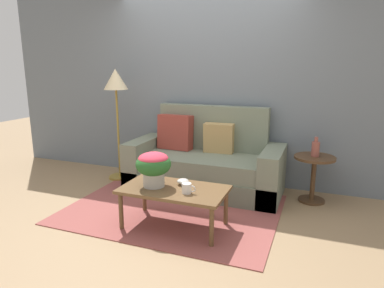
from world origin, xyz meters
TOP-DOWN VIEW (x-y plane):
  - ground_plane at (0.00, 0.00)m, footprint 14.00×14.00m
  - wall_back at (0.00, 1.23)m, footprint 6.40×0.12m
  - area_rug at (0.00, 0.01)m, footprint 2.31×1.71m
  - couch at (0.12, 0.77)m, footprint 1.95×0.85m
  - coffee_table at (0.19, -0.37)m, footprint 1.04×0.57m
  - side_table at (1.45, 0.83)m, footprint 0.47×0.47m
  - floor_lamp at (-1.16, 0.75)m, footprint 0.33×0.33m
  - potted_plant at (-0.02, -0.39)m, footprint 0.35×0.35m
  - coffee_mug at (0.36, -0.45)m, footprint 0.14×0.09m
  - snack_bowl at (0.23, -0.25)m, footprint 0.12×0.12m
  - table_vase at (1.45, 0.83)m, footprint 0.09×0.09m

SIDE VIEW (x-z plane):
  - ground_plane at x=0.00m, z-range 0.00..0.00m
  - area_rug at x=0.00m, z-range 0.00..0.01m
  - couch at x=0.12m, z-range -0.20..0.86m
  - coffee_table at x=0.19m, z-range 0.16..0.57m
  - side_table at x=1.45m, z-range 0.11..0.66m
  - snack_bowl at x=0.23m, z-range 0.42..0.48m
  - coffee_mug at x=0.36m, z-range 0.41..0.51m
  - potted_plant at x=-0.02m, z-range 0.46..0.80m
  - table_vase at x=1.45m, z-range 0.53..0.76m
  - floor_lamp at x=-1.16m, z-range 0.48..2.02m
  - wall_back at x=0.00m, z-range 0.00..2.76m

